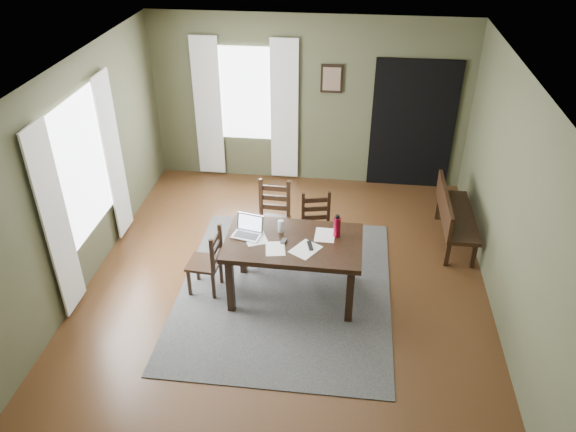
# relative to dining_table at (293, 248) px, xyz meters

# --- Properties ---
(ground) EXTENTS (5.00, 6.00, 0.01)m
(ground) POSITION_rel_dining_table_xyz_m (-0.11, 0.09, -0.71)
(ground) COLOR #492C16
(room_shell) EXTENTS (5.02, 6.02, 2.71)m
(room_shell) POSITION_rel_dining_table_xyz_m (-0.11, 0.09, 1.09)
(room_shell) COLOR #484B31
(room_shell) RESTS_ON ground
(rug) EXTENTS (2.60, 3.20, 0.01)m
(rug) POSITION_rel_dining_table_xyz_m (-0.11, 0.09, -0.70)
(rug) COLOR #3F3F3F
(rug) RESTS_ON ground
(dining_table) EXTENTS (1.60, 0.97, 0.80)m
(dining_table) POSITION_rel_dining_table_xyz_m (0.00, 0.00, 0.00)
(dining_table) COLOR black
(dining_table) RESTS_ON rug
(chair_end) EXTENTS (0.41, 0.41, 0.87)m
(chair_end) POSITION_rel_dining_table_xyz_m (-1.04, -0.03, -0.28)
(chair_end) COLOR black
(chair_end) RESTS_ON rug
(chair_back_left) EXTENTS (0.45, 0.45, 1.00)m
(chair_back_left) POSITION_rel_dining_table_xyz_m (-0.38, 0.93, -0.22)
(chair_back_left) COLOR black
(chair_back_left) RESTS_ON rug
(chair_back_right) EXTENTS (0.47, 0.47, 0.91)m
(chair_back_right) POSITION_rel_dining_table_xyz_m (0.21, 0.84, -0.26)
(chair_back_right) COLOR black
(chair_back_right) RESTS_ON rug
(bench) EXTENTS (0.44, 1.37, 0.77)m
(bench) POSITION_rel_dining_table_xyz_m (2.04, 1.44, -0.25)
(bench) COLOR black
(bench) RESTS_ON ground
(laptop) EXTENTS (0.38, 0.32, 0.22)m
(laptop) POSITION_rel_dining_table_xyz_m (-0.55, 0.08, 0.16)
(laptop) COLOR #B7B7BC
(laptop) RESTS_ON dining_table
(computer_mouse) EXTENTS (0.07, 0.10, 0.03)m
(computer_mouse) POSITION_rel_dining_table_xyz_m (-0.11, -0.04, 0.11)
(computer_mouse) COLOR #3F3F42
(computer_mouse) RESTS_ON dining_table
(tv_remote) EXTENTS (0.09, 0.19, 0.02)m
(tv_remote) POSITION_rel_dining_table_xyz_m (0.20, -0.09, 0.11)
(tv_remote) COLOR black
(tv_remote) RESTS_ON dining_table
(drinking_glass) EXTENTS (0.09, 0.09, 0.15)m
(drinking_glass) POSITION_rel_dining_table_xyz_m (-0.17, 0.18, 0.18)
(drinking_glass) COLOR silver
(drinking_glass) RESTS_ON dining_table
(water_bottle) EXTENTS (0.09, 0.09, 0.28)m
(water_bottle) POSITION_rel_dining_table_xyz_m (0.49, 0.16, 0.23)
(water_bottle) COLOR maroon
(water_bottle) RESTS_ON dining_table
(paper_a) EXTENTS (0.35, 0.39, 0.00)m
(paper_a) POSITION_rel_dining_table_xyz_m (-0.45, 0.01, 0.10)
(paper_a) COLOR white
(paper_a) RESTS_ON dining_table
(paper_b) EXTENTS (0.39, 0.42, 0.00)m
(paper_b) POSITION_rel_dining_table_xyz_m (0.15, -0.16, 0.10)
(paper_b) COLOR white
(paper_b) RESTS_ON dining_table
(paper_d) EXTENTS (0.24, 0.31, 0.00)m
(paper_d) POSITION_rel_dining_table_xyz_m (0.35, 0.16, 0.10)
(paper_d) COLOR white
(paper_d) RESTS_ON dining_table
(paper_e) EXTENTS (0.26, 0.32, 0.00)m
(paper_e) POSITION_rel_dining_table_xyz_m (-0.19, -0.18, 0.10)
(paper_e) COLOR white
(paper_e) RESTS_ON dining_table
(window_left) EXTENTS (0.01, 1.30, 1.70)m
(window_left) POSITION_rel_dining_table_xyz_m (-2.58, 0.29, 0.74)
(window_left) COLOR white
(window_left) RESTS_ON ground
(window_back) EXTENTS (1.00, 0.01, 1.50)m
(window_back) POSITION_rel_dining_table_xyz_m (-1.11, 3.06, 0.74)
(window_back) COLOR white
(window_back) RESTS_ON ground
(curtain_left_near) EXTENTS (0.03, 0.48, 2.30)m
(curtain_left_near) POSITION_rel_dining_table_xyz_m (-2.55, -0.53, 0.49)
(curtain_left_near) COLOR silver
(curtain_left_near) RESTS_ON ground
(curtain_left_far) EXTENTS (0.03, 0.48, 2.30)m
(curtain_left_far) POSITION_rel_dining_table_xyz_m (-2.55, 1.11, 0.49)
(curtain_left_far) COLOR silver
(curtain_left_far) RESTS_ON ground
(curtain_back_left) EXTENTS (0.44, 0.03, 2.30)m
(curtain_back_left) POSITION_rel_dining_table_xyz_m (-1.73, 3.03, 0.49)
(curtain_back_left) COLOR silver
(curtain_back_left) RESTS_ON ground
(curtain_back_right) EXTENTS (0.44, 0.03, 2.30)m
(curtain_back_right) POSITION_rel_dining_table_xyz_m (-0.49, 3.03, 0.49)
(curtain_back_right) COLOR silver
(curtain_back_right) RESTS_ON ground
(framed_picture) EXTENTS (0.34, 0.03, 0.44)m
(framed_picture) POSITION_rel_dining_table_xyz_m (0.24, 3.05, 1.04)
(framed_picture) COLOR black
(framed_picture) RESTS_ON ground
(doorway_back) EXTENTS (1.30, 0.03, 2.10)m
(doorway_back) POSITION_rel_dining_table_xyz_m (1.54, 3.06, 0.34)
(doorway_back) COLOR black
(doorway_back) RESTS_ON ground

